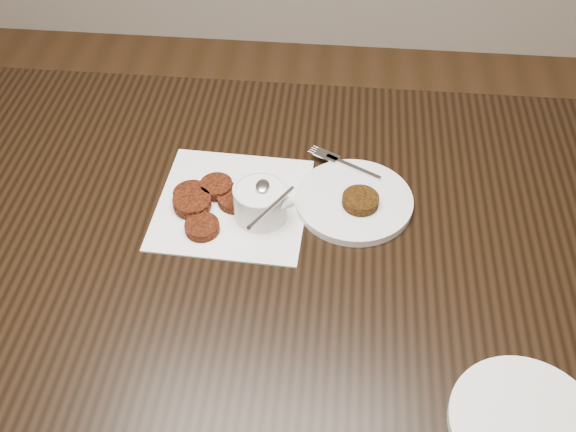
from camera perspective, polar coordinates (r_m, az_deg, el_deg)
The scene contains 6 objects.
table at distance 1.47m, azimuth -2.67°, elevation -10.65°, with size 1.33×0.86×0.75m, color black.
napkin at distance 1.20m, azimuth -4.79°, elevation 1.07°, with size 0.27×0.27×0.00m, color white.
sauce_ramekin at distance 1.13m, azimuth -2.44°, elevation 2.41°, with size 0.12×0.12×0.13m, color silver, non-canonical shape.
patty_cluster at distance 1.20m, azimuth -7.19°, elevation 1.40°, with size 0.21×0.21×0.02m, color maroon, non-canonical shape.
plate_with_patty at distance 1.20m, azimuth 5.73°, elevation 1.58°, with size 0.21×0.21×0.03m, color silver, non-canonical shape.
plate_empty at distance 0.99m, azimuth 19.83°, elevation -16.60°, with size 0.21×0.21×0.01m, color silver.
Camera 1 is at (0.15, -0.62, 1.60)m, focal length 41.31 mm.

